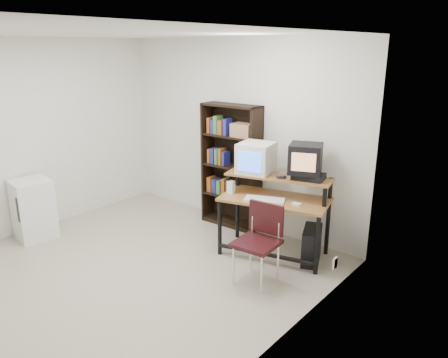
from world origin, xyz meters
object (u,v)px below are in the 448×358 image
Objects in this scene: crt_monitor at (256,158)px; crt_tv at (305,159)px; computer_desk at (275,201)px; mini_fridge at (33,209)px; pc_tower at (312,245)px; school_chair at (260,235)px; bookshelf at (232,164)px.

crt_tv is (0.59, 0.16, 0.06)m from crt_monitor.
crt_tv is (0.27, 0.20, 0.53)m from computer_desk.
crt_monitor is at bearing 157.14° from computer_desk.
crt_tv is 3.63m from mini_fridge.
school_chair is (-0.23, -0.75, 0.32)m from pc_tower.
mini_fridge is at bearing -164.41° from computer_desk.
school_chair is at bearing 27.80° from mini_fridge.
computer_desk is at bearing 40.09° from mini_fridge.
pc_tower is at bearing -7.80° from crt_monitor.
crt_monitor is 0.62m from crt_tv.
crt_monitor is 0.55× the size of school_chair.
school_chair is 1.09× the size of mini_fridge.
crt_monitor reaches higher than pc_tower.
crt_monitor is 0.28× the size of bookshelf.
bookshelf reaches higher than crt_monitor.
crt_monitor reaches higher than school_chair.
computer_desk is at bearing 105.87° from school_chair.
mini_fridge is at bearing -157.42° from crt_monitor.
crt_tv is 0.27× the size of bookshelf.
crt_monitor reaches higher than mini_fridge.
mini_fridge is (-1.76, -2.05, -0.49)m from bookshelf.
computer_desk is 2.93× the size of crt_monitor.
mini_fridge is at bearing -175.10° from pc_tower.
bookshelf reaches higher than pc_tower.
bookshelf reaches higher than crt_tv.
mini_fridge is (-3.22, -1.74, 0.19)m from pc_tower.
bookshelf is (-1.46, 0.31, 0.68)m from pc_tower.
pc_tower is (0.47, 0.10, -0.49)m from computer_desk.
bookshelf is at bearing 144.63° from pc_tower.
mini_fridge is at bearing -171.45° from crt_tv.
crt_tv is 0.60× the size of mini_fridge.
crt_tv is at bearing -11.99° from bookshelf.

